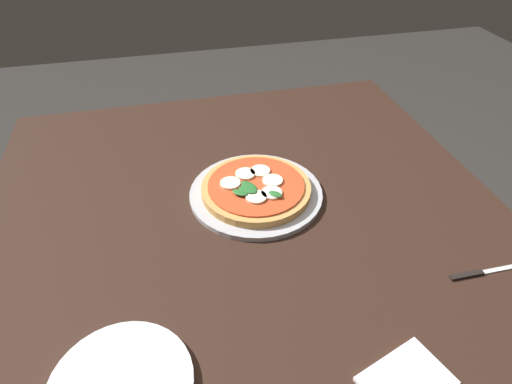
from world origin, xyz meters
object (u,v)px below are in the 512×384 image
at_px(napkin, 406,381).
at_px(knife, 479,273).
at_px(dining_table, 248,244).
at_px(pizza, 256,188).
at_px(serving_tray, 256,193).

distance_m(napkin, knife, 0.29).
relative_size(dining_table, pizza, 4.64).
bearing_deg(pizza, knife, 137.34).
bearing_deg(pizza, napkin, 103.21).
height_order(serving_tray, napkin, serving_tray).
bearing_deg(serving_tray, dining_table, 59.23).
bearing_deg(serving_tray, napkin, 103.12).
xyz_separation_m(dining_table, serving_tray, (-0.03, -0.05, 0.10)).
relative_size(serving_tray, napkin, 2.34).
xyz_separation_m(serving_tray, napkin, (-0.11, 0.49, -0.00)).
bearing_deg(pizza, serving_tray, -100.34).
xyz_separation_m(dining_table, pizza, (-0.03, -0.05, 0.12)).
xyz_separation_m(serving_tray, knife, (-0.35, 0.33, -0.00)).
xyz_separation_m(serving_tray, pizza, (0.00, 0.00, 0.02)).
height_order(serving_tray, knife, serving_tray).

